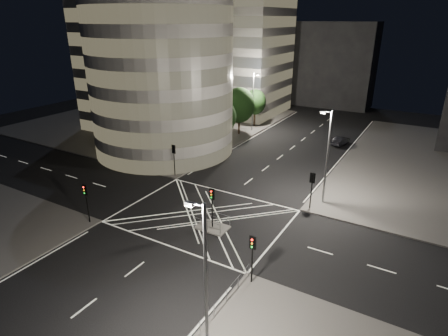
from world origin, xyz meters
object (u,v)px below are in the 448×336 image
Objects in this scene: traffic_signal_nl at (86,196)px; traffic_signal_island at (212,201)px; street_lamp_left_near at (193,124)px; traffic_signal_nr at (252,251)px; traffic_signal_fl at (174,154)px; sedan at (341,141)px; street_lamp_right_far at (327,155)px; street_lamp_left_far at (253,100)px; central_island at (212,227)px; street_lamp_right_near at (205,279)px; traffic_signal_fr at (312,184)px.

traffic_signal_nl is 1.00× the size of traffic_signal_island.
traffic_signal_nr is at bearing -45.87° from street_lamp_left_near.
traffic_signal_fl is 27.75m from sedan.
street_lamp_left_far is at bearing 131.94° from street_lamp_right_far.
street_lamp_right_far is at bearing 54.70° from central_island.
sedan is (4.03, 31.65, 0.59)m from central_island.
street_lamp_right_near is at bearing 105.95° from sedan.
street_lamp_right_far is at bearing -9.03° from street_lamp_left_near.
traffic_signal_fl is at bearing 69.12° from sedan.
traffic_signal_fr is 0.99× the size of sedan.
central_island is at bearing -125.30° from street_lamp_right_far.
street_lamp_left_far is (0.00, 18.00, 0.00)m from street_lamp_left_near.
traffic_signal_nl is (-10.80, -5.30, 2.84)m from central_island.
traffic_signal_nl reaches higher than sedan.
central_island is 11.10m from traffic_signal_fr.
traffic_signal_island is 0.40× the size of street_lamp_left_near.
street_lamp_left_near is at bearing 130.27° from central_island.
traffic_signal_nr is 16.03m from street_lamp_right_far.
traffic_signal_fl is at bearing -83.03° from street_lamp_left_near.
sedan is (-3.40, 44.15, -4.88)m from street_lamp_right_near.
street_lamp_left_far is (-0.64, 36.80, 2.63)m from traffic_signal_nl.
street_lamp_left_far is (-18.24, 23.20, 2.63)m from traffic_signal_fr.
traffic_signal_island is 0.99× the size of sedan.
traffic_signal_fl and traffic_signal_fr have the same top height.
street_lamp_right_near is 44.55m from sedan.
street_lamp_left_near is 1.00× the size of street_lamp_left_far.
street_lamp_right_far is 1.00× the size of street_lamp_right_near.
sedan is (14.83, 23.35, -2.25)m from traffic_signal_fl.
traffic_signal_nl is 22.24m from traffic_signal_fr.
traffic_signal_nl is 19.78m from street_lamp_right_near.
traffic_signal_fr is 0.40× the size of street_lamp_left_far.
traffic_signal_fl is (-10.80, 8.30, 2.84)m from central_island.
traffic_signal_fr is at bearing 108.31° from sedan.
traffic_signal_nr is at bearing -37.93° from central_island.
traffic_signal_nr is at bearing -92.30° from street_lamp_right_far.
street_lamp_left_far reaches higher than central_island.
traffic_signal_nr is 41.15m from street_lamp_left_far.
traffic_signal_nr is at bearing -90.00° from traffic_signal_fr.
traffic_signal_nr is (17.60, -13.60, 0.00)m from traffic_signal_fl.
traffic_signal_fl is at bearing -173.12° from street_lamp_right_far.
central_island is at bearing 0.00° from traffic_signal_island.
traffic_signal_nl is at bearing -89.01° from street_lamp_left_far.
street_lamp_left_near is (-11.44, 13.50, 2.63)m from traffic_signal_island.
traffic_signal_fr is at bearing 91.75° from street_lamp_right_near.
traffic_signal_nl is 17.60m from traffic_signal_nr.
traffic_signal_nl reaches higher than central_island.
traffic_signal_island is at bearing 120.75° from street_lamp_right_near.
traffic_signal_nl is 1.00× the size of traffic_signal_fr.
sedan is at bearing 96.76° from traffic_signal_fr.
street_lamp_right_near reaches higher than traffic_signal_fr.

